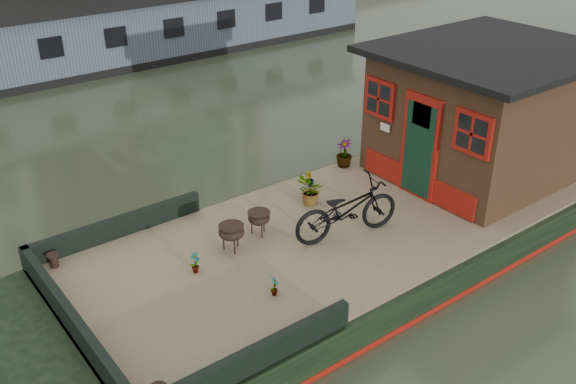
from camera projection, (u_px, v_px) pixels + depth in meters
ground at (396, 233)px, 11.74m from camera, size 120.00×120.00×0.00m
houseboat_hull at (342, 244)px, 10.90m from camera, size 14.01×4.02×0.60m
houseboat_deck at (398, 203)px, 11.45m from camera, size 11.80×3.80×0.05m
bow_bulwark at (136, 299)px, 8.64m from camera, size 3.00×4.00×0.35m
cabin at (485, 111)px, 12.04m from camera, size 4.00×3.50×2.42m
bicycle at (347, 209)px, 10.20m from camera, size 1.93×0.99×0.97m
potted_plant_a at (195, 263)px, 9.41m from camera, size 0.22×0.21×0.35m
potted_plant_b at (310, 179)px, 11.90m from camera, size 0.21×0.20×0.30m
potted_plant_c at (310, 191)px, 11.22m from camera, size 0.63×0.61×0.53m
potted_plant_d at (344, 153)px, 12.61m from camera, size 0.32×0.32×0.57m
potted_plant_e at (274, 286)px, 8.93m from camera, size 0.19×0.20×0.31m
brazier_front at (259, 223)px, 10.35m from camera, size 0.41×0.41×0.42m
brazier_rear at (232, 238)px, 9.93m from camera, size 0.51×0.51×0.45m
bollard_port at (54, 260)px, 9.58m from camera, size 0.19×0.19×0.22m
far_houseboat at (91, 32)px, 21.15m from camera, size 20.40×4.40×2.11m
quay at (31, 14)px, 25.97m from camera, size 60.00×6.00×0.90m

